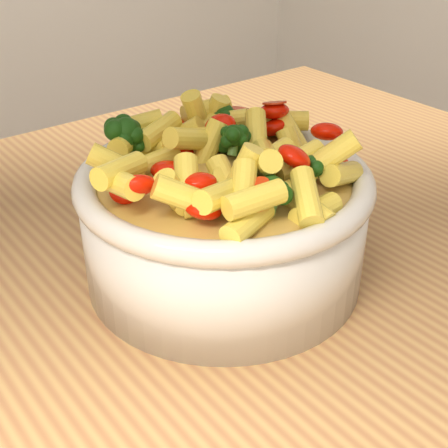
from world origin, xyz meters
TOP-DOWN VIEW (x-y plane):
  - table at (0.00, 0.00)m, footprint 1.20×0.80m
  - serving_bowl at (0.08, -0.04)m, footprint 0.25×0.25m
  - pasta_salad at (0.08, -0.04)m, footprint 0.20×0.20m

SIDE VIEW (x-z plane):
  - table at x=0.00m, z-range 0.35..1.25m
  - serving_bowl at x=0.08m, z-range 0.90..1.01m
  - pasta_salad at x=0.08m, z-range 1.00..1.04m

